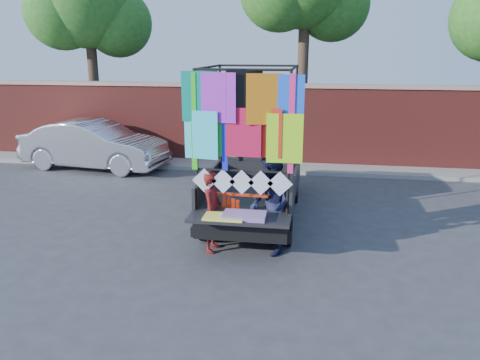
% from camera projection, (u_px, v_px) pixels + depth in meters
% --- Properties ---
extents(ground, '(90.00, 90.00, 0.00)m').
position_uv_depth(ground, '(229.00, 250.00, 8.82)').
color(ground, '#38383A').
rests_on(ground, ground).
extents(brick_wall, '(30.00, 0.45, 2.61)m').
position_uv_depth(brick_wall, '(268.00, 124.00, 15.11)').
color(brick_wall, maroon).
rests_on(brick_wall, ground).
extents(curb, '(30.00, 1.20, 0.12)m').
position_uv_depth(curb, '(265.00, 167.00, 14.79)').
color(curb, gray).
rests_on(curb, ground).
extents(tree_left, '(4.20, 3.30, 7.05)m').
position_uv_depth(tree_left, '(87.00, 5.00, 16.17)').
color(tree_left, '#38281C').
rests_on(tree_left, ground).
extents(pickup_truck, '(2.11, 5.31, 3.34)m').
position_uv_depth(pickup_truck, '(259.00, 174.00, 10.91)').
color(pickup_truck, black).
rests_on(pickup_truck, ground).
extents(sedan, '(4.76, 2.16, 1.52)m').
position_uv_depth(sedan, '(94.00, 145.00, 14.67)').
color(sedan, silver).
rests_on(sedan, ground).
extents(woman, '(0.38, 0.57, 1.53)m').
position_uv_depth(woman, '(212.00, 211.00, 8.61)').
color(woman, maroon).
rests_on(woman, ground).
extents(man, '(1.00, 1.11, 1.86)m').
position_uv_depth(man, '(271.00, 205.00, 8.47)').
color(man, '#161A37').
rests_on(man, ground).
extents(streamer_bundle, '(0.99, 0.09, 0.68)m').
position_uv_depth(streamer_bundle, '(235.00, 205.00, 8.53)').
color(streamer_bundle, red).
rests_on(streamer_bundle, ground).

